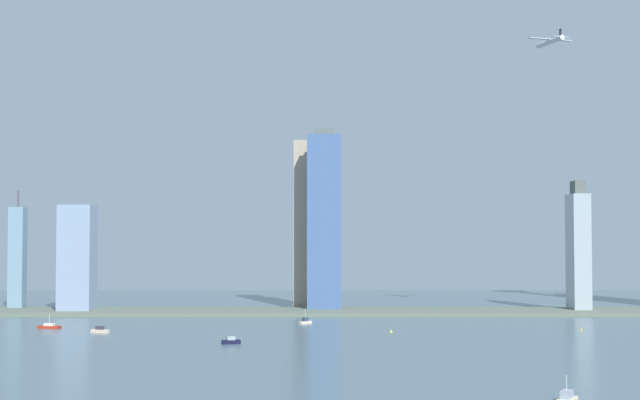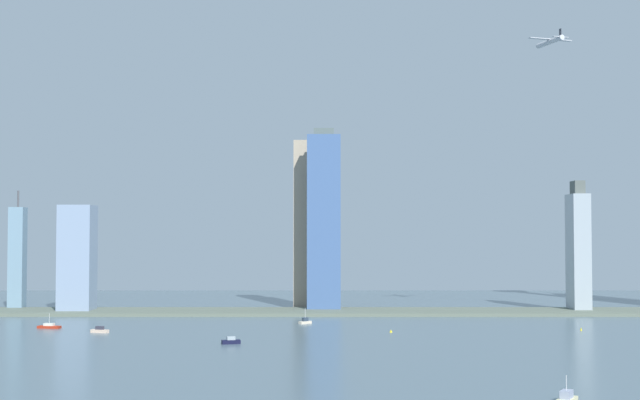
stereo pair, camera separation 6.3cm
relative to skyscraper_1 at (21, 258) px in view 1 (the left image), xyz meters
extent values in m
cube|color=#5E695B|center=(306.67, -29.93, -41.46)|extent=(941.76, 61.86, 2.42)
cube|color=#7193A9|center=(0.00, 0.00, -0.14)|extent=(12.15, 12.36, 85.07)
cylinder|color=#4C4C51|center=(0.00, 0.00, 49.34)|extent=(1.60, 1.60, 13.90)
cube|color=#9DA9B3|center=(459.99, -17.43, 4.91)|extent=(14.07, 25.67, 95.17)
cube|color=#515955|center=(459.99, -17.43, 57.85)|extent=(8.44, 15.40, 10.70)
cube|color=#426093|center=(253.95, -16.28, 29.14)|extent=(27.20, 12.22, 143.63)
cube|color=#4F5E5D|center=(253.95, -16.28, 103.57)|extent=(16.32, 7.33, 5.23)
cube|color=tan|center=(238.99, 15.38, 28.34)|extent=(20.77, 16.65, 142.01)
cube|color=#8499B6|center=(57.04, -27.15, 0.25)|extent=(26.11, 25.99, 85.83)
cube|color=beige|center=(111.22, -171.47, -41.67)|extent=(12.20, 7.29, 1.99)
cube|color=#343443|center=(111.22, -171.47, -39.63)|extent=(5.68, 4.06, 2.10)
cube|color=black|center=(200.27, -229.87, -41.55)|extent=(11.17, 6.77, 2.24)
cube|color=#93A3AB|center=(200.27, -229.87, -39.43)|extent=(5.20, 3.98, 1.99)
cube|color=beige|center=(341.94, -407.23, -41.91)|extent=(11.52, 15.02, 1.51)
cube|color=#919CB4|center=(341.94, -407.23, -39.69)|extent=(6.26, 7.27, 2.93)
cylinder|color=silver|center=(341.94, -407.23, -35.47)|extent=(0.24, 0.24, 5.52)
cube|color=#AB2B17|center=(70.93, -144.54, -41.85)|extent=(15.81, 7.90, 1.64)
cube|color=silver|center=(70.93, -144.54, -40.17)|extent=(7.21, 4.79, 1.71)
cylinder|color=silver|center=(70.93, -144.54, -36.04)|extent=(0.24, 0.24, 6.55)
cube|color=beige|center=(240.54, -113.80, -41.78)|extent=(9.37, 8.72, 1.77)
cube|color=#2A394B|center=(240.54, -113.80, -39.65)|extent=(4.68, 4.49, 2.50)
cylinder|color=silver|center=(240.54, -113.80, -35.03)|extent=(0.24, 0.24, 6.73)
cone|color=yellow|center=(420.09, -159.13, -41.54)|extent=(1.26, 1.26, 2.26)
cone|color=yellow|center=(296.03, -169.42, -41.82)|extent=(1.89, 1.89, 1.71)
cylinder|color=silver|center=(426.19, -66.31, 166.50)|extent=(13.79, 32.50, 3.84)
sphere|color=silver|center=(421.12, -50.65, 166.50)|extent=(3.84, 3.84, 3.84)
cube|color=silver|center=(426.19, -66.31, 168.22)|extent=(35.42, 14.51, 0.50)
cube|color=silver|center=(430.45, -79.47, 167.07)|extent=(12.78, 6.27, 0.40)
cube|color=#2D333D|center=(430.45, -79.47, 170.92)|extent=(1.25, 2.53, 5.00)
camera|label=1|loc=(250.83, -738.13, 18.85)|focal=50.00mm
camera|label=2|loc=(250.90, -738.13, 18.85)|focal=50.00mm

